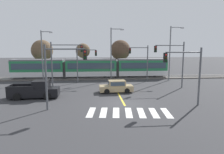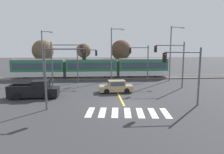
# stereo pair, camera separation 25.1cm
# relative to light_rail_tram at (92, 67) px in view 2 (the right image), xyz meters

# --- Properties ---
(ground_plane) EXTENTS (200.00, 200.00, 0.00)m
(ground_plane) POSITION_rel_light_rail_tram_xyz_m (3.46, -17.08, -2.05)
(ground_plane) COLOR #333335
(track_bed) EXTENTS (120.00, 4.00, 0.18)m
(track_bed) POSITION_rel_light_rail_tram_xyz_m (3.46, 0.01, -1.96)
(track_bed) COLOR #56514C
(track_bed) RESTS_ON ground
(rail_near) EXTENTS (120.00, 0.08, 0.10)m
(rail_near) POSITION_rel_light_rail_tram_xyz_m (3.46, -0.71, -1.82)
(rail_near) COLOR #939399
(rail_near) RESTS_ON track_bed
(rail_far) EXTENTS (120.00, 0.08, 0.10)m
(rail_far) POSITION_rel_light_rail_tram_xyz_m (3.46, 0.73, -1.82)
(rail_far) COLOR #939399
(rail_far) RESTS_ON track_bed
(light_rail_tram) EXTENTS (28.00, 2.64, 3.43)m
(light_rail_tram) POSITION_rel_light_rail_tram_xyz_m (0.00, 0.00, 0.00)
(light_rail_tram) COLOR silver
(light_rail_tram) RESTS_ON track_bed
(crosswalk_stripe_0) EXTENTS (0.89, 2.85, 0.01)m
(crosswalk_stripe_0) POSITION_rel_light_rail_tram_xyz_m (0.18, -19.70, -2.04)
(crosswalk_stripe_0) COLOR silver
(crosswalk_stripe_0) RESTS_ON ground
(crosswalk_stripe_1) EXTENTS (0.89, 2.85, 0.01)m
(crosswalk_stripe_1) POSITION_rel_light_rail_tram_xyz_m (1.27, -19.83, -2.04)
(crosswalk_stripe_1) COLOR silver
(crosswalk_stripe_1) RESTS_ON ground
(crosswalk_stripe_2) EXTENTS (0.89, 2.85, 0.01)m
(crosswalk_stripe_2) POSITION_rel_light_rail_tram_xyz_m (2.36, -19.96, -2.04)
(crosswalk_stripe_2) COLOR silver
(crosswalk_stripe_2) RESTS_ON ground
(crosswalk_stripe_3) EXTENTS (0.89, 2.85, 0.01)m
(crosswalk_stripe_3) POSITION_rel_light_rail_tram_xyz_m (3.46, -20.09, -2.04)
(crosswalk_stripe_3) COLOR silver
(crosswalk_stripe_3) RESTS_ON ground
(crosswalk_stripe_4) EXTENTS (0.89, 2.85, 0.01)m
(crosswalk_stripe_4) POSITION_rel_light_rail_tram_xyz_m (4.55, -20.22, -2.04)
(crosswalk_stripe_4) COLOR silver
(crosswalk_stripe_4) RESTS_ON ground
(crosswalk_stripe_5) EXTENTS (0.89, 2.85, 0.01)m
(crosswalk_stripe_5) POSITION_rel_light_rail_tram_xyz_m (5.64, -20.35, -2.04)
(crosswalk_stripe_5) COLOR silver
(crosswalk_stripe_5) RESTS_ON ground
(crosswalk_stripe_6) EXTENTS (0.89, 2.85, 0.01)m
(crosswalk_stripe_6) POSITION_rel_light_rail_tram_xyz_m (6.73, -20.48, -2.04)
(crosswalk_stripe_6) COLOR silver
(crosswalk_stripe_6) RESTS_ON ground
(lane_centre_line) EXTENTS (0.20, 16.09, 0.01)m
(lane_centre_line) POSITION_rel_light_rail_tram_xyz_m (3.46, -10.04, -2.04)
(lane_centre_line) COLOR gold
(lane_centre_line) RESTS_ON ground
(sedan_crossing) EXTENTS (4.26, 2.04, 1.52)m
(sedan_crossing) POSITION_rel_light_rail_tram_xyz_m (3.28, -11.91, -1.35)
(sedan_crossing) COLOR tan
(sedan_crossing) RESTS_ON ground
(pickup_truck) EXTENTS (5.45, 2.34, 1.98)m
(pickup_truck) POSITION_rel_light_rail_tram_xyz_m (-6.12, -13.95, -1.20)
(pickup_truck) COLOR black
(pickup_truck) RESTS_ON ground
(traffic_light_mid_left) EXTENTS (4.25, 0.38, 6.38)m
(traffic_light_mid_left) POSITION_rel_light_rail_tram_xyz_m (-3.69, -9.62, 2.21)
(traffic_light_mid_left) COLOR #515459
(traffic_light_mid_left) RESTS_ON ground
(traffic_light_far_right) EXTENTS (3.25, 0.38, 6.02)m
(traffic_light_far_right) POSITION_rel_light_rail_tram_xyz_m (8.35, -4.07, 1.93)
(traffic_light_far_right) COLOR #515459
(traffic_light_far_right) RESTS_ON ground
(traffic_light_near_right) EXTENTS (3.75, 0.38, 5.65)m
(traffic_light_near_right) POSITION_rel_light_rail_tram_xyz_m (9.39, -18.41, 1.69)
(traffic_light_near_right) COLOR #515459
(traffic_light_near_right) RESTS_ON ground
(traffic_light_near_left) EXTENTS (3.75, 0.38, 5.91)m
(traffic_light_near_left) POSITION_rel_light_rail_tram_xyz_m (-2.53, -18.64, 1.88)
(traffic_light_near_left) COLOR #515459
(traffic_light_near_left) RESTS_ON ground
(traffic_light_far_left) EXTENTS (3.25, 0.38, 5.80)m
(traffic_light_far_left) POSITION_rel_light_rail_tram_xyz_m (-1.08, -4.43, 1.73)
(traffic_light_far_left) COLOR #515459
(traffic_light_far_left) RESTS_ON ground
(traffic_light_mid_right) EXTENTS (4.25, 0.38, 6.45)m
(traffic_light_mid_right) POSITION_rel_light_rail_tram_xyz_m (11.50, -9.89, 2.21)
(traffic_light_mid_right) COLOR #515459
(traffic_light_mid_right) RESTS_ON ground
(street_lamp_west) EXTENTS (1.94, 0.28, 8.39)m
(street_lamp_west) POSITION_rel_light_rail_tram_xyz_m (-7.71, -3.19, 2.69)
(street_lamp_west) COLOR slate
(street_lamp_west) RESTS_ON ground
(street_lamp_centre) EXTENTS (2.25, 0.28, 8.94)m
(street_lamp_centre) POSITION_rel_light_rail_tram_xyz_m (3.62, -2.79, 3.01)
(street_lamp_centre) COLOR slate
(street_lamp_centre) RESTS_ON ground
(street_lamp_east) EXTENTS (2.34, 0.28, 9.24)m
(street_lamp_east) POSITION_rel_light_rail_tram_xyz_m (13.64, -3.48, 3.18)
(street_lamp_east) COLOR slate
(street_lamp_east) RESTS_ON ground
(bare_tree_far_west) EXTENTS (4.20, 4.20, 7.20)m
(bare_tree_far_west) POSITION_rel_light_rail_tram_xyz_m (-9.69, 4.24, 3.04)
(bare_tree_far_west) COLOR brown
(bare_tree_far_west) RESTS_ON ground
(bare_tree_west) EXTENTS (2.91, 2.91, 6.52)m
(bare_tree_west) POSITION_rel_light_rail_tram_xyz_m (-1.68, 4.35, 2.97)
(bare_tree_west) COLOR brown
(bare_tree_west) RESTS_ON ground
(bare_tree_east) EXTENTS (4.09, 4.09, 7.21)m
(bare_tree_east) POSITION_rel_light_rail_tram_xyz_m (5.92, 4.08, 3.11)
(bare_tree_east) COLOR brown
(bare_tree_east) RESTS_ON ground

